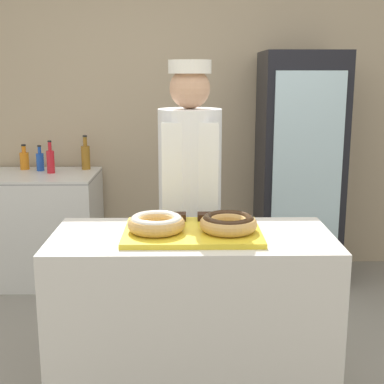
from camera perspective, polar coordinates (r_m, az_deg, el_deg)
name	(u,v)px	position (r m, az deg, el deg)	size (l,w,h in m)	color
wall_back	(189,108)	(4.51, -0.34, 8.99)	(8.00, 0.06, 2.70)	tan
display_counter	(192,324)	(2.65, 0.03, -13.90)	(1.30, 0.60, 0.90)	beige
serving_tray	(192,232)	(2.48, 0.03, -4.30)	(0.63, 0.44, 0.02)	yellow
donut_light_glaze	(156,223)	(2.44, -3.83, -3.29)	(0.26, 0.26, 0.07)	tan
donut_chocolate_glaze	(228,222)	(2.44, 3.90, -3.26)	(0.26, 0.26, 0.07)	tan
brownie_back_left	(179,217)	(2.63, -1.42, -2.63)	(0.07, 0.07, 0.03)	black
brownie_back_right	(205,216)	(2.64, 1.38, -2.63)	(0.07, 0.07, 0.03)	black
baker_person	(190,203)	(3.04, -0.22, -1.23)	(0.35, 0.35, 1.70)	#4C4C51
beverage_fridge	(298,169)	(4.26, 11.29, 2.40)	(0.61, 0.60, 1.79)	black
chest_freezer	(36,227)	(4.44, -16.28, -3.58)	(0.98, 0.66, 0.86)	silver
bottle_amber	(86,156)	(4.44, -11.28, 3.76)	(0.07, 0.07, 0.28)	#99661E
bottle_red	(51,161)	(4.33, -14.86, 3.26)	(0.06, 0.06, 0.26)	red
bottle_blue	(40,161)	(4.46, -15.90, 3.21)	(0.06, 0.06, 0.21)	#1E4CB2
bottle_orange	(24,160)	(4.57, -17.44, 3.30)	(0.07, 0.07, 0.20)	orange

